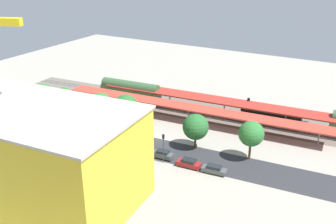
# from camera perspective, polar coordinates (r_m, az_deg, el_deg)

# --- Properties ---
(ground_plane) EXTENTS (175.23, 175.23, 0.00)m
(ground_plane) POSITION_cam_1_polar(r_m,az_deg,el_deg) (87.43, -1.31, -4.14)
(ground_plane) COLOR #9E998C
(ground_plane) RESTS_ON ground
(rail_bed) EXTENTS (110.14, 20.29, 0.01)m
(rail_bed) POSITION_cam_1_polar(r_m,az_deg,el_deg) (103.74, 4.31, 0.20)
(rail_bed) COLOR #665E54
(rail_bed) RESTS_ON ground
(street_asphalt) EXTENTS (109.87, 15.89, 0.01)m
(street_asphalt) POSITION_cam_1_polar(r_m,az_deg,el_deg) (84.63, -2.57, -5.11)
(street_asphalt) COLOR #2D2D33
(street_asphalt) RESTS_ON ground
(track_rails) EXTENTS (109.31, 13.87, 0.12)m
(track_rails) POSITION_cam_1_polar(r_m,az_deg,el_deg) (103.68, 4.31, 0.30)
(track_rails) COLOR #9E9EA8
(track_rails) RESTS_ON ground
(platform_canopy_near) EXTENTS (67.18, 8.90, 4.02)m
(platform_canopy_near) POSITION_cam_1_polar(r_m,az_deg,el_deg) (95.51, 3.01, 0.71)
(platform_canopy_near) COLOR #C63D2D
(platform_canopy_near) RESTS_ON ground
(platform_canopy_far) EXTENTS (67.28, 9.50, 4.38)m
(platform_canopy_far) POSITION_cam_1_polar(r_m,az_deg,el_deg) (99.08, 8.20, 1.54)
(platform_canopy_far) COLOR #A82D23
(platform_canopy_far) RESTS_ON ground
(locomotive) EXTENTS (16.18, 3.63, 5.01)m
(locomotive) POSITION_cam_1_polar(r_m,az_deg,el_deg) (99.71, 15.14, -0.38)
(locomotive) COLOR black
(locomotive) RESTS_ON ground
(freight_coach_far) EXTENTS (17.81, 4.28, 5.86)m
(freight_coach_far) POSITION_cam_1_polar(r_m,az_deg,el_deg) (109.46, -5.47, 3.07)
(freight_coach_far) COLOR black
(freight_coach_far) RESTS_ON ground
(parked_car_0) EXTENTS (4.84, 2.20, 1.65)m
(parked_car_0) POSITION_cam_1_polar(r_m,az_deg,el_deg) (75.42, 6.69, -8.30)
(parked_car_0) COLOR black
(parked_car_0) RESTS_ON ground
(parked_car_1) EXTENTS (4.79, 2.14, 1.72)m
(parked_car_1) POSITION_cam_1_polar(r_m,az_deg,el_deg) (77.00, 3.02, -7.45)
(parked_car_1) COLOR black
(parked_car_1) RESTS_ON ground
(parked_car_2) EXTENTS (4.36, 1.98, 1.77)m
(parked_car_2) POSITION_cam_1_polar(r_m,az_deg,el_deg) (79.92, -0.78, -6.21)
(parked_car_2) COLOR black
(parked_car_2) RESTS_ON ground
(parked_car_3) EXTENTS (4.71, 2.27, 1.70)m
(parked_car_3) POSITION_cam_1_polar(r_m,az_deg,el_deg) (83.00, -5.07, -5.18)
(parked_car_3) COLOR black
(parked_car_3) RESTS_ON ground
(parked_car_4) EXTENTS (4.76, 2.33, 1.68)m
(parked_car_4) POSITION_cam_1_polar(r_m,az_deg,el_deg) (85.79, -8.41, -4.38)
(parked_car_4) COLOR black
(parked_car_4) RESTS_ON ground
(parked_car_5) EXTENTS (4.12, 2.06, 1.74)m
(parked_car_5) POSITION_cam_1_polar(r_m,az_deg,el_deg) (89.33, -11.47, -3.46)
(parked_car_5) COLOR black
(parked_car_5) RESTS_ON ground
(construction_building) EXTENTS (35.20, 21.07, 15.57)m
(construction_building) POSITION_cam_1_polar(r_m,az_deg,el_deg) (68.91, -18.56, -5.85)
(construction_building) COLOR yellow
(construction_building) RESTS_ON ground
(construction_roof_slab) EXTENTS (35.84, 21.70, 0.40)m
(construction_roof_slab) POSITION_cam_1_polar(r_m,az_deg,el_deg) (65.68, -19.40, 0.32)
(construction_roof_slab) COLOR #B7B2A8
(construction_roof_slab) RESTS_ON construction_building
(box_truck_0) EXTENTS (9.34, 2.49, 3.24)m
(box_truck_0) POSITION_cam_1_polar(r_m,az_deg,el_deg) (76.36, -5.77, -7.09)
(box_truck_0) COLOR black
(box_truck_0) RESTS_ON ground
(street_tree_0) EXTENTS (6.24, 6.24, 8.39)m
(street_tree_0) POSITION_cam_1_polar(r_m,az_deg,el_deg) (91.64, -6.18, 0.61)
(street_tree_0) COLOR brown
(street_tree_0) RESTS_ON ground
(street_tree_1) EXTENTS (4.06, 4.06, 6.79)m
(street_tree_1) POSITION_cam_1_polar(r_m,az_deg,el_deg) (104.02, -14.90, 2.33)
(street_tree_1) COLOR brown
(street_tree_1) RESTS_ON ground
(street_tree_2) EXTENTS (5.51, 5.51, 7.60)m
(street_tree_2) POSITION_cam_1_polar(r_m,az_deg,el_deg) (82.52, 4.02, -2.16)
(street_tree_2) COLOR brown
(street_tree_2) RESTS_ON ground
(street_tree_3) EXTENTS (4.26, 4.26, 7.33)m
(street_tree_3) POSITION_cam_1_polar(r_m,az_deg,el_deg) (106.69, -17.53, 2.80)
(street_tree_3) COLOR brown
(street_tree_3) RESTS_ON ground
(street_tree_4) EXTENTS (5.97, 5.97, 7.94)m
(street_tree_4) POSITION_cam_1_polar(r_m,az_deg,el_deg) (94.93, -9.79, 0.99)
(street_tree_4) COLOR brown
(street_tree_4) RESTS_ON ground
(street_tree_5) EXTENTS (5.09, 5.09, 8.19)m
(street_tree_5) POSITION_cam_1_polar(r_m,az_deg,el_deg) (79.14, 11.96, -3.11)
(street_tree_5) COLOR brown
(street_tree_5) RESTS_ON ground
(traffic_light) EXTENTS (0.50, 0.36, 6.16)m
(traffic_light) POSITION_cam_1_polar(r_m,az_deg,el_deg) (76.84, -0.68, -4.64)
(traffic_light) COLOR #333333
(traffic_light) RESTS_ON ground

